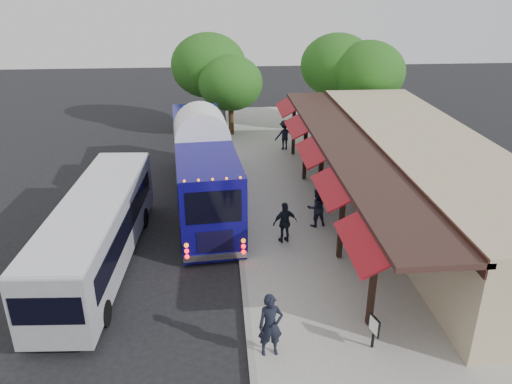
# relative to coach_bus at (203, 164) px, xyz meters

# --- Properties ---
(ground) EXTENTS (90.00, 90.00, 0.00)m
(ground) POSITION_rel_coach_bus_xyz_m (1.45, -5.82, -2.01)
(ground) COLOR black
(ground) RESTS_ON ground
(sidewalk) EXTENTS (10.00, 40.00, 0.15)m
(sidewalk) POSITION_rel_coach_bus_xyz_m (6.45, -1.82, -1.94)
(sidewalk) COLOR #9E9B93
(sidewalk) RESTS_ON ground
(curb) EXTENTS (0.20, 40.00, 0.16)m
(curb) POSITION_rel_coach_bus_xyz_m (1.50, -1.82, -1.94)
(curb) COLOR gray
(curb) RESTS_ON ground
(station_shelter) EXTENTS (8.15, 20.00, 3.60)m
(station_shelter) POSITION_rel_coach_bus_xyz_m (9.83, -1.82, -0.16)
(station_shelter) COLOR tan
(station_shelter) RESTS_ON ground
(coach_bus) EXTENTS (3.49, 11.86, 3.74)m
(coach_bus) POSITION_rel_coach_bus_xyz_m (0.00, 0.00, 0.00)
(coach_bus) COLOR #0E0866
(coach_bus) RESTS_ON ground
(city_bus) EXTENTS (2.81, 10.40, 2.76)m
(city_bus) POSITION_rel_coach_bus_xyz_m (-3.80, -5.33, -0.48)
(city_bus) COLOR gray
(city_bus) RESTS_ON ground
(ped_a) EXTENTS (0.75, 0.53, 1.95)m
(ped_a) POSITION_rel_coach_bus_xyz_m (2.05, -10.82, -0.89)
(ped_a) COLOR black
(ped_a) RESTS_ON sidewalk
(ped_b) EXTENTS (0.98, 0.84, 1.74)m
(ped_b) POSITION_rel_coach_bus_xyz_m (4.85, -3.05, -0.99)
(ped_b) COLOR black
(ped_b) RESTS_ON sidewalk
(ped_c) EXTENTS (1.09, 0.67, 1.74)m
(ped_c) POSITION_rel_coach_bus_xyz_m (3.33, -4.36, -0.99)
(ped_c) COLOR black
(ped_c) RESTS_ON sidewalk
(ped_d) EXTENTS (1.31, 0.91, 1.86)m
(ped_d) POSITION_rel_coach_bus_xyz_m (4.85, 7.31, -0.93)
(ped_d) COLOR black
(ped_d) RESTS_ON sidewalk
(sign_board) EXTENTS (0.18, 0.48, 1.07)m
(sign_board) POSITION_rel_coach_bus_xyz_m (5.04, -10.82, -1.14)
(sign_board) COLOR black
(sign_board) RESTS_ON sidewalk
(tree_left) EXTENTS (4.25, 4.25, 5.45)m
(tree_left) POSITION_rel_coach_bus_xyz_m (1.67, 10.83, 1.62)
(tree_left) COLOR #382314
(tree_left) RESTS_ON ground
(tree_mid) EXTENTS (5.14, 5.14, 6.58)m
(tree_mid) POSITION_rel_coach_bus_xyz_m (9.17, 12.56, 2.37)
(tree_mid) COLOR #382314
(tree_mid) RESTS_ON ground
(tree_right) EXTENTS (4.90, 4.90, 6.27)m
(tree_right) POSITION_rel_coach_bus_xyz_m (10.88, 10.89, 2.17)
(tree_right) COLOR #382314
(tree_right) RESTS_ON ground
(tree_far) EXTENTS (5.18, 5.18, 6.63)m
(tree_far) POSITION_rel_coach_bus_xyz_m (0.26, 13.01, 2.41)
(tree_far) COLOR #382314
(tree_far) RESTS_ON ground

